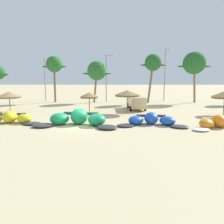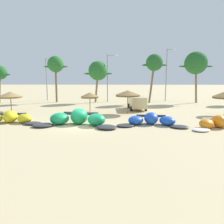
# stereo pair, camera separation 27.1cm
# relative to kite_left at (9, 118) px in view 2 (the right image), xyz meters

# --- Properties ---
(ground_plane) EXTENTS (260.00, 260.00, 0.00)m
(ground_plane) POSITION_rel_kite_left_xyz_m (7.21, -0.97, -0.46)
(ground_plane) COLOR #C6B284
(kite_left) EXTENTS (6.88, 3.78, 1.20)m
(kite_left) POSITION_rel_kite_left_xyz_m (0.00, 0.00, 0.00)
(kite_left) COLOR #333338
(kite_left) RESTS_ON ground
(kite_left_of_center) EXTENTS (8.22, 4.12, 1.52)m
(kite_left_of_center) POSITION_rel_kite_left_xyz_m (6.96, -0.61, 0.12)
(kite_left_of_center) COLOR #333338
(kite_left_of_center) RESTS_ON ground
(kite_center) EXTENTS (6.85, 3.38, 1.15)m
(kite_center) POSITION_rel_kite_left_xyz_m (13.96, -0.41, -0.02)
(kite_center) COLOR #333338
(kite_center) RESTS_ON ground
(kite_right_of_center) EXTENTS (6.32, 3.16, 1.12)m
(kite_right_of_center) POSITION_rel_kite_left_xyz_m (19.98, -1.57, -0.03)
(kite_right_of_center) COLOR white
(kite_right_of_center) RESTS_ON ground
(beach_umbrella_near_van) EXTENTS (3.14, 3.14, 2.66)m
(beach_umbrella_near_van) POSITION_rel_kite_left_xyz_m (-3.56, 7.54, 1.78)
(beach_umbrella_near_van) COLOR brown
(beach_umbrella_near_van) RESTS_ON ground
(beach_umbrella_middle) EXTENTS (2.44, 2.44, 2.55)m
(beach_umbrella_middle) POSITION_rel_kite_left_xyz_m (7.00, 7.81, 1.72)
(beach_umbrella_middle) COLOR brown
(beach_umbrella_middle) RESTS_ON ground
(beach_umbrella_near_palms) EXTENTS (3.13, 3.13, 2.93)m
(beach_umbrella_near_palms) POSITION_rel_kite_left_xyz_m (11.95, 6.09, 2.10)
(beach_umbrella_near_palms) COLOR brown
(beach_umbrella_near_palms) RESTS_ON ground
(parked_van) EXTENTS (2.46, 4.94, 1.84)m
(parked_van) POSITION_rel_kite_left_xyz_m (13.45, 10.07, 0.63)
(parked_van) COLOR beige
(parked_van) RESTS_ON ground
(palm_leftmost) EXTENTS (3.69, 2.46, 6.64)m
(palm_leftmost) POSITION_rel_kite_left_xyz_m (-10.25, 17.52, 4.82)
(palm_leftmost) COLOR #7F6647
(palm_leftmost) RESTS_ON ground
(palm_left) EXTENTS (4.41, 2.94, 8.39)m
(palm_left) POSITION_rel_kite_left_xyz_m (-0.65, 18.96, 6.33)
(palm_left) COLOR brown
(palm_left) RESTS_ON ground
(palm_left_of_gap) EXTENTS (5.23, 3.49, 7.49)m
(palm_left_of_gap) POSITION_rel_kite_left_xyz_m (7.04, 19.07, 5.23)
(palm_left_of_gap) COLOR #7F6647
(palm_left_of_gap) RESTS_ON ground
(palm_center_left) EXTENTS (4.47, 2.98, 8.63)m
(palm_center_left) POSITION_rel_kite_left_xyz_m (17.09, 18.53, 6.55)
(palm_center_left) COLOR brown
(palm_center_left) RESTS_ON ground
(palm_center_right) EXTENTS (5.98, 3.99, 9.08)m
(palm_center_right) POSITION_rel_kite_left_xyz_m (24.50, 18.95, 6.56)
(palm_center_right) COLOR #7F6647
(palm_center_right) RESTS_ON ground
(lamppost_west) EXTENTS (1.99, 0.24, 8.26)m
(lamppost_west) POSITION_rel_kite_left_xyz_m (-3.34, 22.19, 4.22)
(lamppost_west) COLOR gray
(lamppost_west) RESTS_ON ground
(lamppost_west_center) EXTENTS (1.98, 0.24, 8.69)m
(lamppost_west_center) POSITION_rel_kite_left_xyz_m (8.88, 19.85, 4.44)
(lamppost_west_center) COLOR gray
(lamppost_west_center) RESTS_ON ground
(lamppost_east_center) EXTENTS (1.70, 0.24, 9.95)m
(lamppost_east_center) POSITION_rel_kite_left_xyz_m (20.13, 22.09, 5.05)
(lamppost_east_center) COLOR gray
(lamppost_east_center) RESTS_ON ground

